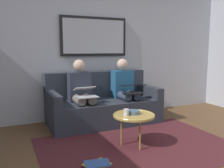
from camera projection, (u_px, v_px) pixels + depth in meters
name	position (u px, v px, depth m)	size (l,w,h in m)	color
wall_rear	(93.00, 50.00, 4.70)	(6.00, 0.12, 2.60)	#B7BCC6
area_rug	(138.00, 146.00, 3.31)	(2.60, 1.80, 0.01)	#4C1E23
couch	(102.00, 105.00, 4.41)	(1.94, 0.90, 0.90)	#2D333D
framed_mirror	(94.00, 37.00, 4.58)	(1.30, 0.05, 0.73)	black
coffee_table	(134.00, 116.00, 3.28)	(0.56, 0.56, 0.45)	tan
cup	(126.00, 112.00, 3.22)	(0.07, 0.07, 0.09)	silver
bowl	(134.00, 112.00, 3.31)	(0.16, 0.16, 0.05)	slate
person_left	(125.00, 88.00, 4.47)	(0.38, 0.58, 1.14)	#235B84
laptop_black	(131.00, 89.00, 4.25)	(0.34, 0.35, 0.15)	black
person_right	(81.00, 91.00, 4.13)	(0.38, 0.58, 1.14)	#2D3342
laptop_silver	(86.00, 92.00, 3.92)	(0.33, 0.37, 0.16)	silver
magazine_stack	(97.00, 164.00, 2.74)	(0.34, 0.28, 0.04)	red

